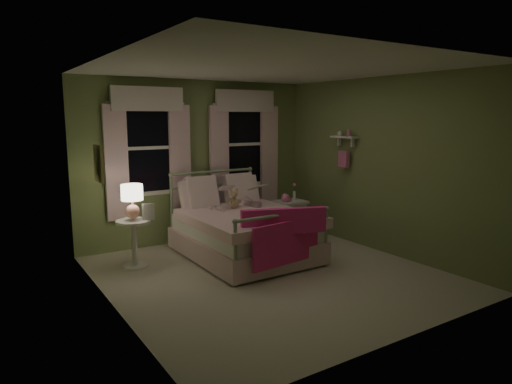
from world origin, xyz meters
TOP-DOWN VIEW (x-y plane):
  - room_shell at (0.00, 0.00)m, footprint 4.20×4.20m
  - bed at (0.11, 0.87)m, footprint 1.58×2.04m
  - pink_throw at (0.11, -0.16)m, footprint 1.10×0.47m
  - child_left at (-0.17, 1.29)m, footprint 0.26×0.18m
  - child_right at (0.39, 1.29)m, footprint 0.37×0.30m
  - book_left at (-0.17, 1.04)m, footprint 0.22×0.16m
  - book_right at (0.39, 1.04)m, footprint 0.22×0.15m
  - teddy_bear at (0.11, 1.13)m, footprint 0.22×0.18m
  - nightstand_left at (-1.38, 1.24)m, footprint 0.46×0.46m
  - table_lamp at (-1.38, 1.24)m, footprint 0.29×0.29m
  - book_nightstand at (-1.28, 1.16)m, footprint 0.22×0.26m
  - nightstand_right at (1.25, 1.25)m, footprint 0.50×0.40m
  - pink_toy at (1.15, 1.24)m, footprint 0.14×0.19m
  - bud_vase at (1.37, 1.30)m, footprint 0.06×0.06m
  - window_left at (-0.85, 2.03)m, footprint 1.34×0.13m
  - window_right at (0.85, 2.03)m, footprint 1.34×0.13m
  - wall_shelf at (1.90, 0.70)m, footprint 0.15×0.50m
  - framed_picture at (-1.95, 0.60)m, footprint 0.03×0.32m

SIDE VIEW (x-z plane):
  - bed at x=0.11m, z-range -0.21..0.98m
  - nightstand_left at x=-1.38m, z-range 0.09..0.74m
  - nightstand_right at x=1.25m, z-range 0.23..0.87m
  - pink_throw at x=0.11m, z-range 0.26..0.96m
  - book_nightstand at x=-1.28m, z-range 0.65..0.67m
  - pink_toy at x=1.15m, z-range 0.64..0.78m
  - bud_vase at x=1.37m, z-range 0.65..0.93m
  - teddy_bear at x=0.11m, z-range 0.64..0.94m
  - child_left at x=-0.17m, z-range 0.57..1.23m
  - child_right at x=0.39m, z-range 0.57..1.26m
  - book_right at x=0.39m, z-range 0.79..1.05m
  - table_lamp at x=-1.38m, z-range 0.72..1.19m
  - book_left at x=-0.17m, z-range 0.83..1.09m
  - room_shell at x=0.00m, z-range -0.80..3.40m
  - framed_picture at x=-1.95m, z-range 1.29..1.71m
  - wall_shelf at x=1.90m, z-range 1.22..1.82m
  - window_left at x=-0.85m, z-range 0.64..2.60m
  - window_right at x=0.85m, z-range 0.64..2.60m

